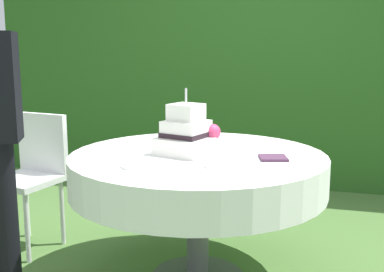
% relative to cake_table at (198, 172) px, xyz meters
% --- Properties ---
extents(foliage_hedge, '(5.36, 0.49, 2.47)m').
position_rel_cake_table_xyz_m(foliage_hedge, '(0.00, 2.27, 0.60)').
color(foliage_hedge, '#28561E').
rests_on(foliage_hedge, ground_plane).
extents(cake_table, '(1.42, 1.42, 0.74)m').
position_rel_cake_table_xyz_m(cake_table, '(0.00, 0.00, 0.00)').
color(cake_table, '#4C4C51').
rests_on(cake_table, ground_plane).
extents(wedding_cake, '(0.35, 0.35, 0.36)m').
position_rel_cake_table_xyz_m(wedding_cake, '(-0.06, -0.01, 0.21)').
color(wedding_cake, white).
rests_on(wedding_cake, cake_table).
extents(serving_plate_near, '(0.14, 0.14, 0.01)m').
position_rel_cake_table_xyz_m(serving_plate_near, '(0.17, -0.26, 0.11)').
color(serving_plate_near, white).
rests_on(serving_plate_near, cake_table).
extents(serving_plate_far, '(0.15, 0.15, 0.01)m').
position_rel_cake_table_xyz_m(serving_plate_far, '(0.22, 0.38, 0.11)').
color(serving_plate_far, white).
rests_on(serving_plate_far, cake_table).
extents(serving_plate_left, '(0.11, 0.11, 0.01)m').
position_rel_cake_table_xyz_m(serving_plate_left, '(-0.23, 0.37, 0.11)').
color(serving_plate_left, white).
rests_on(serving_plate_left, cake_table).
extents(serving_plate_right, '(0.14, 0.14, 0.01)m').
position_rel_cake_table_xyz_m(serving_plate_right, '(-0.22, -0.38, 0.11)').
color(serving_plate_right, white).
rests_on(serving_plate_right, cake_table).
extents(napkin_stack, '(0.17, 0.17, 0.01)m').
position_rel_cake_table_xyz_m(napkin_stack, '(0.42, -0.02, 0.11)').
color(napkin_stack, '#4C2D47').
rests_on(napkin_stack, cake_table).
extents(garden_chair, '(0.47, 0.47, 0.89)m').
position_rel_cake_table_xyz_m(garden_chair, '(-1.19, 0.19, -0.09)').
color(garden_chair, white).
rests_on(garden_chair, ground_plane).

